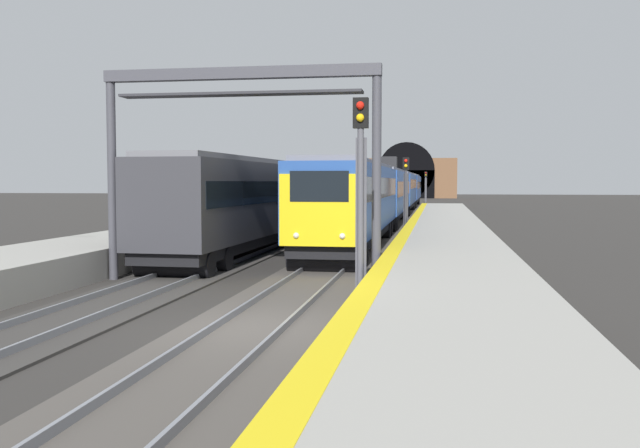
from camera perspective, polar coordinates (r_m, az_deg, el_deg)
name	(u,v)px	position (r m, az deg, el deg)	size (l,w,h in m)	color
ground_plane	(252,331)	(15.02, -5.56, -8.59)	(320.00, 320.00, 0.00)	#302D2B
platform_right	(454,314)	(14.42, 10.80, -7.15)	(112.00, 3.92, 0.98)	#9E9B93
platform_right_edge_strip	(369,287)	(14.40, 3.98, -5.11)	(112.00, 0.50, 0.01)	yellow
track_main_line	(252,329)	(15.01, -5.56, -8.44)	(160.00, 3.12, 0.21)	#4C4742
track_adjacent_line	(60,322)	(16.67, -20.32, -7.44)	(160.00, 2.88, 0.21)	#383533
train_main_approaching	(393,191)	(60.48, 5.95, 2.66)	(76.21, 2.84, 4.91)	#264C99
train_adjacent_platform	(299,195)	(41.85, -1.73, 2.34)	(41.14, 3.27, 4.09)	#333338
railway_signal_near	(361,185)	(17.62, 3.31, 3.18)	(0.39, 0.38, 5.20)	#4C4C54
railway_signal_mid	(406,189)	(41.78, 6.96, 2.84)	(0.39, 0.38, 4.54)	#38383D
railway_signal_far	(426,184)	(104.58, 8.56, 3.20)	(0.39, 0.38, 4.57)	#4C4C54
overhead_signal_gantry	(240,120)	(21.88, -6.52, 8.40)	(0.70, 8.68, 6.60)	#3F3F47
tunnel_portal	(407,178)	(133.69, 7.03, 3.71)	(2.77, 18.64, 10.45)	brown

